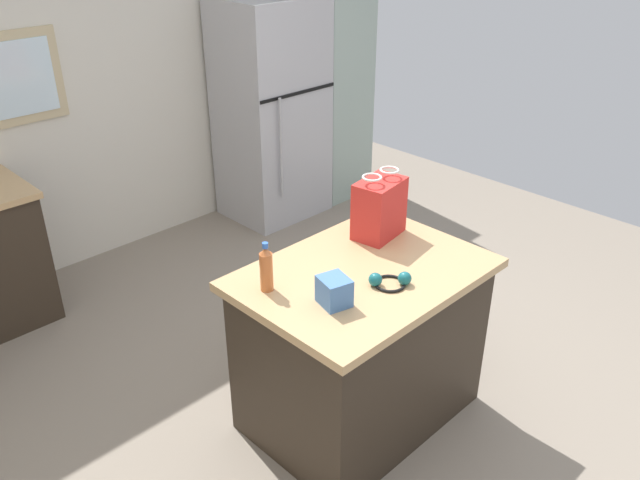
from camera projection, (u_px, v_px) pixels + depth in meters
ground at (376, 401)px, 3.60m from camera, size 6.41×6.41×0.00m
back_wall at (100, 69)px, 4.62m from camera, size 4.82×0.13×2.77m
kitchen_island at (361, 345)px, 3.32m from camera, size 1.19×0.86×0.90m
refrigerator at (272, 111)px, 5.36m from camera, size 0.79×0.70×1.81m
tall_cabinet at (329, 75)px, 5.69m from camera, size 0.52×0.62×2.18m
shopping_bag at (379, 208)px, 3.36m from camera, size 0.30×0.22×0.35m
small_box at (334, 291)px, 2.82m from camera, size 0.15×0.16×0.13m
bottle at (266, 269)px, 2.91m from camera, size 0.06×0.06×0.24m
ear_defenders at (390, 281)px, 2.98m from camera, size 0.21×0.21×0.06m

